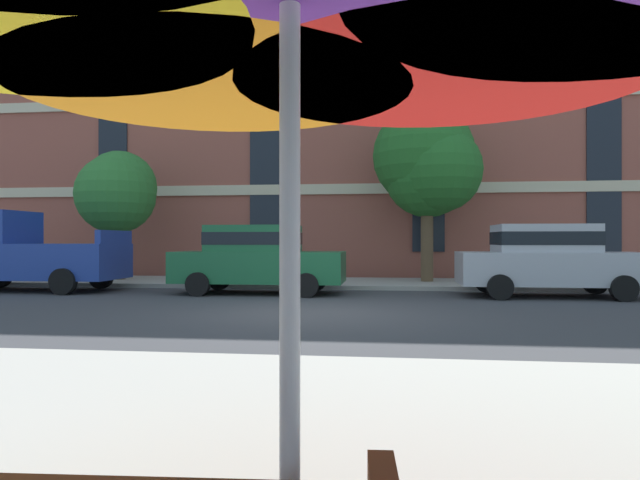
{
  "coord_description": "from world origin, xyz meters",
  "views": [
    {
      "loc": [
        1.47,
        -10.57,
        1.39
      ],
      "look_at": [
        -0.2,
        3.2,
        1.4
      ],
      "focal_mm": 31.32,
      "sensor_mm": 36.0,
      "label": 1
    }
  ],
  "objects_px": {
    "sedan_green": "(258,257)",
    "sedan_silver": "(548,258)",
    "pickup_blue": "(21,254)",
    "street_tree_middle": "(428,163)",
    "street_tree_left": "(118,191)"
  },
  "relations": [
    {
      "from": "sedan_silver",
      "to": "street_tree_middle",
      "type": "height_order",
      "value": "street_tree_middle"
    },
    {
      "from": "sedan_silver",
      "to": "street_tree_middle",
      "type": "distance_m",
      "value": 5.23
    },
    {
      "from": "pickup_blue",
      "to": "sedan_green",
      "type": "height_order",
      "value": "pickup_blue"
    },
    {
      "from": "sedan_green",
      "to": "street_tree_middle",
      "type": "distance_m",
      "value": 6.47
    },
    {
      "from": "sedan_silver",
      "to": "pickup_blue",
      "type": "bearing_deg",
      "value": 180.0
    },
    {
      "from": "pickup_blue",
      "to": "street_tree_middle",
      "type": "distance_m",
      "value": 12.15
    },
    {
      "from": "street_tree_middle",
      "to": "pickup_blue",
      "type": "bearing_deg",
      "value": -162.85
    },
    {
      "from": "pickup_blue",
      "to": "street_tree_left",
      "type": "relative_size",
      "value": 1.18
    },
    {
      "from": "pickup_blue",
      "to": "sedan_green",
      "type": "relative_size",
      "value": 1.16
    },
    {
      "from": "sedan_silver",
      "to": "street_tree_left",
      "type": "xyz_separation_m",
      "value": [
        -12.64,
        2.94,
        2.04
      ]
    },
    {
      "from": "street_tree_middle",
      "to": "sedan_silver",
      "type": "bearing_deg",
      "value": -52.74
    },
    {
      "from": "pickup_blue",
      "to": "sedan_silver",
      "type": "xyz_separation_m",
      "value": [
        13.95,
        -0.0,
        -0.08
      ]
    },
    {
      "from": "sedan_green",
      "to": "sedan_silver",
      "type": "xyz_separation_m",
      "value": [
        7.29,
        0.0,
        0.0
      ]
    },
    {
      "from": "sedan_silver",
      "to": "sedan_green",
      "type": "bearing_deg",
      "value": 180.0
    },
    {
      "from": "sedan_silver",
      "to": "street_tree_left",
      "type": "distance_m",
      "value": 13.14
    }
  ]
}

